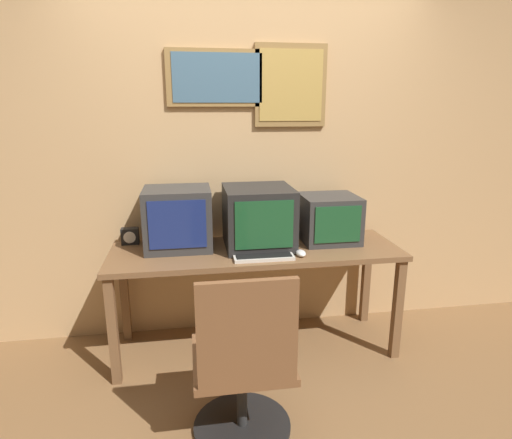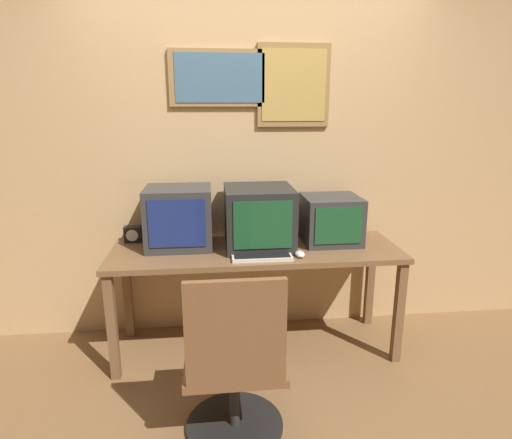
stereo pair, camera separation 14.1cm
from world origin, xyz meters
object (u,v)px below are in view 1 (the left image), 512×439
monitor_center (258,217)px  mouse_near_keyboard (301,253)px  desk_clock (130,236)px  office_chair (243,372)px  monitor_right (329,218)px  keyboard_main (263,256)px  monitor_left (178,218)px

monitor_center → mouse_near_keyboard: size_ratio=4.59×
desk_clock → office_chair: office_chair is taller
mouse_near_keyboard → office_chair: 0.89m
desk_clock → office_chair: 1.34m
monitor_right → office_chair: size_ratio=0.41×
desk_clock → keyboard_main: bearing=-26.2°
monitor_left → mouse_near_keyboard: (0.78, -0.30, -0.19)m
monitor_left → office_chair: (0.31, -0.96, -0.56)m
monitor_center → desk_clock: bearing=168.6°
monitor_center → mouse_near_keyboard: 0.39m
monitor_center → office_chair: bearing=-103.9°
keyboard_main → mouse_near_keyboard: 0.25m
monitor_center → office_chair: size_ratio=0.49×
keyboard_main → office_chair: bearing=-108.0°
keyboard_main → desk_clock: bearing=153.8°
keyboard_main → desk_clock: desk_clock is taller
mouse_near_keyboard → desk_clock: 1.19m
monitor_left → office_chair: monitor_left is taller
monitor_left → desk_clock: monitor_left is taller
monitor_left → monitor_right: (1.05, -0.01, -0.04)m
monitor_right → office_chair: (-0.74, -0.95, -0.52)m
monitor_center → monitor_right: 0.52m
monitor_left → desk_clock: bearing=158.5°
monitor_left → monitor_center: size_ratio=0.93×
monitor_left → mouse_near_keyboard: 0.85m
office_chair → monitor_center: bearing=76.1°
monitor_right → office_chair: bearing=-128.0°
monitor_left → keyboard_main: (0.53, -0.29, -0.19)m
keyboard_main → monitor_left: bearing=151.0°
monitor_right → desk_clock: 1.40m
desk_clock → office_chair: (0.65, -1.09, -0.41)m
mouse_near_keyboard → desk_clock: size_ratio=0.87×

